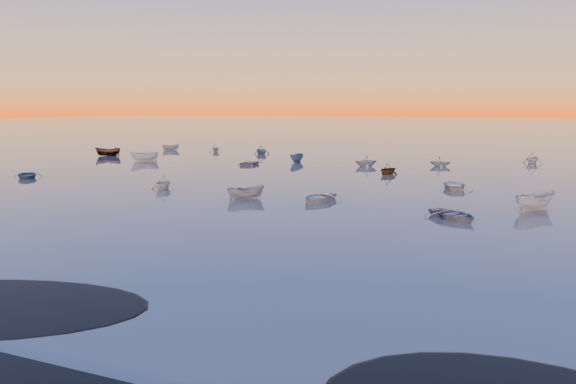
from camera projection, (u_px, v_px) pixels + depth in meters
The scene contains 5 objects.
ground at pixel (442, 149), 113.28m from camera, with size 600.00×600.00×0.00m, color #6F665C.
mud_lobes at pixel (65, 337), 21.52m from camera, with size 140.00×6.00×0.07m, color black, non-canonical shape.
moored_fleet at pixel (389, 176), 70.58m from camera, with size 124.00×58.00×1.20m, color silver, non-canonical shape.
boat_near_left at pixel (27, 178), 68.25m from camera, with size 4.53×1.89×1.13m, color #3B5A72.
boat_near_center at pixel (246, 199), 53.29m from camera, with size 3.63×1.54×1.26m, color gray.
Camera 1 is at (15.90, -16.40, 8.81)m, focal length 35.00 mm.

